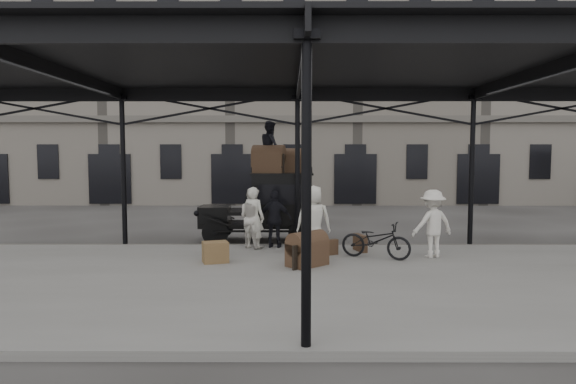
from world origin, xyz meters
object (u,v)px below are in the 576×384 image
taxi (272,204)px  bicycle (376,240)px  steamer_trunk_platform (307,251)px  steamer_trunk_roof_near (269,161)px  porter_left (253,218)px  porter_official (275,219)px

taxi → bicycle: size_ratio=2.07×
bicycle → steamer_trunk_platform: size_ratio=1.91×
steamer_trunk_platform → bicycle: bearing=-18.1°
steamer_trunk_platform → steamer_trunk_roof_near: bearing=62.2°
bicycle → steamer_trunk_roof_near: size_ratio=1.83×
taxi → porter_left: size_ratio=2.13×
taxi → porter_left: taxi is taller
porter_official → steamer_trunk_platform: bearing=117.8°
porter_official → steamer_trunk_platform: (0.82, -2.30, -0.46)m
bicycle → steamer_trunk_platform: bearing=139.3°
porter_left → porter_official: porter_left is taller
porter_left → steamer_trunk_platform: bearing=145.0°
porter_left → porter_official: 0.61m
bicycle → steamer_trunk_roof_near: (-2.80, 2.99, 1.92)m
porter_official → steamer_trunk_platform: 2.49m
taxi → porter_official: size_ratio=2.28×
steamer_trunk_roof_near → porter_left: bearing=-89.0°
steamer_trunk_roof_near → taxi: bearing=85.2°
taxi → steamer_trunk_platform: (0.97, -4.07, -0.71)m
steamer_trunk_roof_near → steamer_trunk_platform: 4.46m
taxi → steamer_trunk_roof_near: bearing=-108.1°
porter_official → bicycle: 2.99m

